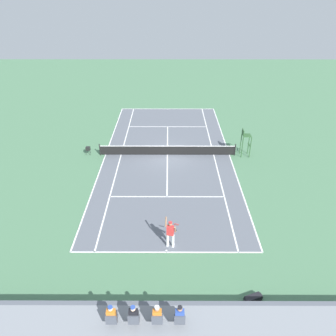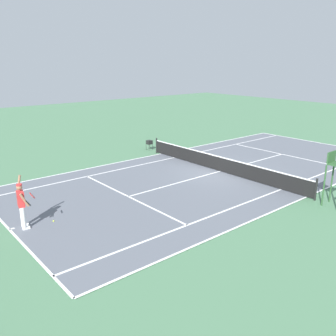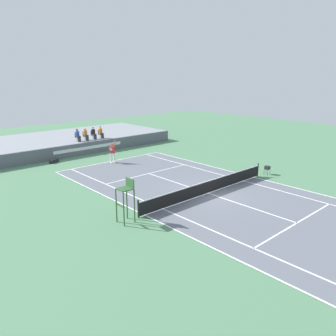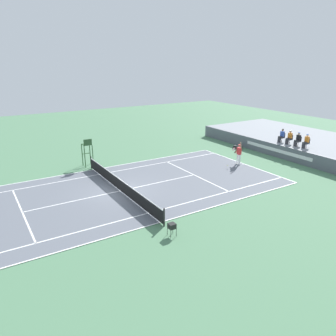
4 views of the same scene
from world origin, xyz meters
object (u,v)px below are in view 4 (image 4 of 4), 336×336
Objects in this scene: umpire_chair at (87,149)px; ball_hopper at (172,226)px; spectator_seated_3 at (306,141)px; tennis_ball at (227,166)px; spectator_seated_0 at (282,136)px; equipment_bag at (238,147)px; tennis_player at (239,154)px; spectator_seated_1 at (289,138)px; spectator_seated_2 at (298,139)px.

umpire_chair reaches higher than ball_hopper.
spectator_seated_3 reaches higher than tennis_ball.
equipment_bag is at bearing -149.63° from spectator_seated_0.
spectator_seated_0 is at bearing 91.49° from tennis_ball.
tennis_player is at bearing -86.65° from spectator_seated_0.
tennis_ball is at bearing -98.35° from tennis_player.
tennis_player is at bearing -43.04° from equipment_bag.
ball_hopper reaches higher than equipment_bag.
spectator_seated_1 is 1.32× the size of equipment_bag.
spectator_seated_1 reaches higher than equipment_bag.
tennis_ball is at bearing -110.10° from spectator_seated_3.
equipment_bag is (-5.47, -2.13, -1.67)m from spectator_seated_2.
umpire_chair is 2.56× the size of equipment_bag.
spectator_seated_3 reaches higher than equipment_bag.
spectator_seated_0 reaches higher than equipment_bag.
spectator_seated_2 is at bearing 0.00° from spectator_seated_0.
equipment_bag is (2.54, 15.09, -1.40)m from umpire_chair.
equipment_bag is (-6.35, -2.13, -1.67)m from spectator_seated_3.
tennis_ball is 0.03× the size of umpire_chair.
tennis_ball is 0.10× the size of ball_hopper.
umpire_chair is 3.49× the size of ball_hopper.
umpire_chair is (-8.01, -17.22, -0.27)m from spectator_seated_2.
spectator_seated_0 is 1.00× the size of spectator_seated_1.
tennis_ball is 12.84m from ball_hopper.
spectator_seated_1 is 0.94m from spectator_seated_2.
spectator_seated_0 is at bearing 113.58° from ball_hopper.
tennis_ball is 12.18m from umpire_chair.
tennis_player is 13.66m from ball_hopper.
spectator_seated_0 is 2.72m from spectator_seated_3.
spectator_seated_2 is at bearing 21.27° from equipment_bag.
umpire_chair is 15.37m from equipment_bag.
spectator_seated_3 is 6.90m from equipment_bag.
spectator_seated_3 is 18.60× the size of tennis_ball.
spectator_seated_2 is (1.84, 0.00, 0.00)m from spectator_seated_0.
spectator_seated_3 is (0.88, 0.00, 0.00)m from spectator_seated_2.
spectator_seated_1 is at bearing 180.00° from spectator_seated_2.
umpire_chair reaches higher than tennis_player.
umpire_chair is at bearing -114.93° from spectator_seated_2.
spectator_seated_0 is at bearing 180.00° from spectator_seated_1.
spectator_seated_3 reaches higher than tennis_player.
equipment_bag is at bearing -154.82° from spectator_seated_1.
umpire_chair is (-7.07, -17.22, -0.27)m from spectator_seated_1.
spectator_seated_1 reaches higher than tennis_ball.
tennis_player is (-2.38, -5.84, -0.83)m from spectator_seated_3.
ball_hopper is at bearing -54.69° from tennis_ball.
spectator_seated_1 reaches higher than umpire_chair.
spectator_seated_1 is at bearing 67.69° from umpire_chair.
spectator_seated_0 and spectator_seated_3 have the same top height.
spectator_seated_2 is 0.52× the size of umpire_chair.
spectator_seated_0 is 4.53m from equipment_bag.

